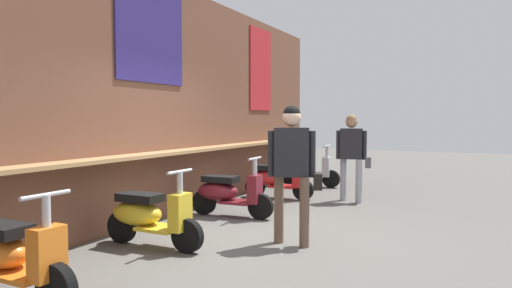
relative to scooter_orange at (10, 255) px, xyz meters
name	(u,v)px	position (x,y,z in m)	size (l,w,h in m)	color
ground_plane	(262,238)	(2.81, -1.08, -0.39)	(35.48, 35.48, 0.00)	#56544F
market_stall_facade	(140,100)	(2.80, 0.94, 1.46)	(12.67, 0.61, 3.71)	brown
scooter_orange	(10,255)	(0.00, 0.00, 0.00)	(0.46, 1.40, 0.97)	orange
scooter_yellow	(148,215)	(1.83, 0.00, 0.00)	(0.46, 1.40, 0.97)	gold
scooter_maroon	(227,192)	(3.77, 0.00, 0.00)	(0.48, 1.40, 0.97)	maroon
scooter_red	(275,179)	(5.64, 0.00, 0.00)	(0.48, 1.40, 0.97)	red
scooter_silver	(307,169)	(7.47, 0.00, 0.00)	(0.46, 1.40, 0.97)	#B2B5BA
shopper_with_handbag	(293,159)	(2.69, -1.55, 0.68)	(0.44, 0.67, 1.73)	brown
shopper_browsing	(352,149)	(5.95, -1.45, 0.61)	(0.34, 0.65, 1.64)	#999EA8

